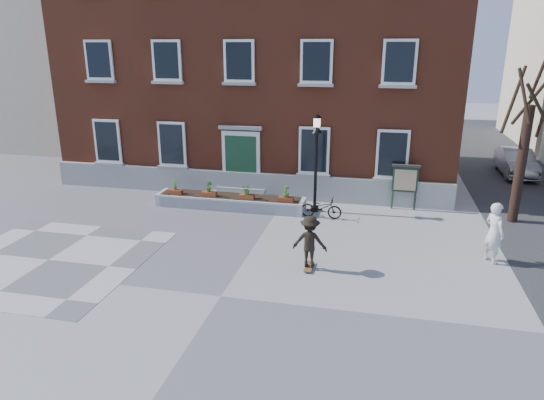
% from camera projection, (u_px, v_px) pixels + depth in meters
% --- Properties ---
extents(ground, '(100.00, 100.00, 0.00)m').
position_uv_depth(ground, '(221.00, 296.00, 12.97)').
color(ground, gray).
rests_on(ground, ground).
extents(checker_patch, '(6.00, 6.00, 0.01)m').
position_uv_depth(checker_patch, '(49.00, 260.00, 15.16)').
color(checker_patch, '#5D5C5F').
rests_on(checker_patch, ground).
extents(distant_building, '(10.00, 12.00, 13.00)m').
position_uv_depth(distant_building, '(62.00, 44.00, 33.36)').
color(distant_building, beige).
rests_on(distant_building, ground).
extents(bicycle, '(1.61, 0.60, 0.84)m').
position_uv_depth(bicycle, '(321.00, 208.00, 18.75)').
color(bicycle, black).
rests_on(bicycle, ground).
extents(parked_car, '(1.44, 4.11, 1.35)m').
position_uv_depth(parked_car, '(516.00, 162.00, 24.93)').
color(parked_car, '#A8AAAC').
rests_on(parked_car, ground).
extents(bystander, '(0.77, 0.84, 1.92)m').
position_uv_depth(bystander, '(494.00, 233.00, 14.76)').
color(bystander, silver).
rests_on(bystander, ground).
extents(brick_building, '(18.40, 10.85, 12.60)m').
position_uv_depth(brick_building, '(267.00, 48.00, 24.45)').
color(brick_building, brown).
rests_on(brick_building, ground).
extents(planter_assembly, '(6.20, 1.12, 1.15)m').
position_uv_depth(planter_assembly, '(230.00, 201.00, 19.96)').
color(planter_assembly, silver).
rests_on(planter_assembly, ground).
extents(bare_tree, '(1.83, 1.83, 6.16)m').
position_uv_depth(bare_tree, '(523.00, 149.00, 17.66)').
color(bare_tree, black).
rests_on(bare_tree, ground).
extents(lamp_post, '(0.40, 0.40, 3.93)m').
position_uv_depth(lamp_post, '(316.00, 150.00, 18.88)').
color(lamp_post, black).
rests_on(lamp_post, ground).
extents(notice_board, '(1.10, 0.16, 1.87)m').
position_uv_depth(notice_board, '(405.00, 179.00, 19.50)').
color(notice_board, '#1B3623').
rests_on(notice_board, ground).
extents(skateboarder, '(1.04, 0.78, 1.67)m').
position_uv_depth(skateboarder, '(310.00, 242.00, 14.33)').
color(skateboarder, brown).
rests_on(skateboarder, ground).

